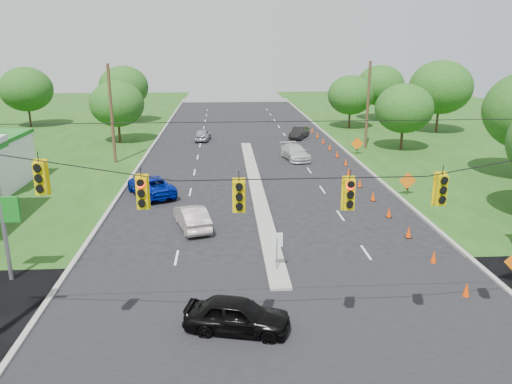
{
  "coord_description": "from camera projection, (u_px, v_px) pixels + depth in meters",
  "views": [
    {
      "loc": [
        -2.46,
        -15.96,
        10.65
      ],
      "look_at": [
        -0.71,
        10.35,
        2.8
      ],
      "focal_mm": 35.0,
      "sensor_mm": 36.0,
      "label": 1
    }
  ],
  "objects": [
    {
      "name": "utility_pole_far_right",
      "position": [
        368.0,
        106.0,
        51.44
      ],
      "size": [
        0.28,
        0.28,
        9.0
      ],
      "primitive_type": "cylinder",
      "color": "#422D1C",
      "rests_on": "ground"
    },
    {
      "name": "tree_11",
      "position": [
        380.0,
        85.0,
        70.92
      ],
      "size": [
        6.72,
        6.72,
        7.84
      ],
      "color": "black",
      "rests_on": "ground"
    },
    {
      "name": "white_sedan",
      "position": [
        192.0,
        217.0,
        29.82
      ],
      "size": [
        2.59,
        4.46,
        1.39
      ],
      "primitive_type": "imported",
      "rotation": [
        0.0,
        0.0,
        3.43
      ],
      "color": "#B5A7A2",
      "rests_on": "ground"
    },
    {
      "name": "cone_4",
      "position": [
        373.0,
        196.0,
        35.13
      ],
      "size": [
        0.32,
        0.32,
        0.7
      ],
      "primitive_type": "cone",
      "color": "#E33C05",
      "rests_on": "ground"
    },
    {
      "name": "silver_car_far",
      "position": [
        295.0,
        152.0,
        47.67
      ],
      "size": [
        2.81,
        5.08,
        1.39
      ],
      "primitive_type": "imported",
      "rotation": [
        0.0,
        0.0,
        0.19
      ],
      "color": "beige",
      "rests_on": "ground"
    },
    {
      "name": "cone_5",
      "position": [
        360.0,
        183.0,
        38.48
      ],
      "size": [
        0.32,
        0.32,
        0.7
      ],
      "primitive_type": "cone",
      "color": "#E33C05",
      "rests_on": "ground"
    },
    {
      "name": "tree_5",
      "position": [
        117.0,
        104.0,
        54.58
      ],
      "size": [
        5.88,
        5.88,
        6.86
      ],
      "color": "black",
      "rests_on": "ground"
    },
    {
      "name": "cone_2",
      "position": [
        409.0,
        232.0,
        28.44
      ],
      "size": [
        0.32,
        0.32,
        0.7
      ],
      "primitive_type": "cone",
      "color": "#E33C05",
      "rests_on": "ground"
    },
    {
      "name": "tree_4",
      "position": [
        26.0,
        89.0,
        64.99
      ],
      "size": [
        6.72,
        6.72,
        7.84
      ],
      "color": "black",
      "rests_on": "ground"
    },
    {
      "name": "cone_7",
      "position": [
        346.0,
        162.0,
        45.21
      ],
      "size": [
        0.32,
        0.32,
        0.7
      ],
      "primitive_type": "cone",
      "color": "#E33C05",
      "rests_on": "ground"
    },
    {
      "name": "tree_12",
      "position": [
        351.0,
        95.0,
        64.02
      ],
      "size": [
        5.88,
        5.88,
        6.86
      ],
      "color": "black",
      "rests_on": "ground"
    },
    {
      "name": "blue_pickup",
      "position": [
        151.0,
        186.0,
        36.31
      ],
      "size": [
        4.44,
        5.85,
        1.48
      ],
      "primitive_type": "imported",
      "rotation": [
        0.0,
        0.0,
        3.57
      ],
      "color": "#02148D",
      "rests_on": "ground"
    },
    {
      "name": "work_sign_2",
      "position": [
        357.0,
        144.0,
        49.44
      ],
      "size": [
        1.27,
        0.58,
        1.37
      ],
      "color": "black",
      "rests_on": "ground"
    },
    {
      "name": "tree_9",
      "position": [
        404.0,
        108.0,
        50.76
      ],
      "size": [
        5.88,
        5.88,
        6.86
      ],
      "color": "black",
      "rests_on": "ground"
    },
    {
      "name": "curb_right",
      "position": [
        355.0,
        160.0,
        47.79
      ],
      "size": [
        0.25,
        110.0,
        0.16
      ],
      "primitive_type": "cube",
      "color": "gray",
      "rests_on": "ground"
    },
    {
      "name": "median_sign",
      "position": [
        277.0,
        244.0,
        23.78
      ],
      "size": [
        0.55,
        0.06,
        2.05
      ],
      "color": "gray",
      "rests_on": "ground"
    },
    {
      "name": "tree_10",
      "position": [
        441.0,
        87.0,
        60.48
      ],
      "size": [
        7.56,
        7.56,
        8.82
      ],
      "color": "black",
      "rests_on": "ground"
    },
    {
      "name": "tree_6",
      "position": [
        124.0,
        87.0,
        68.62
      ],
      "size": [
        6.72,
        6.72,
        7.84
      ],
      "color": "black",
      "rests_on": "ground"
    },
    {
      "name": "ground",
      "position": [
        294.0,
        343.0,
        18.46
      ],
      "size": [
        160.0,
        160.0,
        0.0
      ],
      "primitive_type": "plane",
      "color": "black",
      "rests_on": "ground"
    },
    {
      "name": "cone_8",
      "position": [
        337.0,
        154.0,
        48.56
      ],
      "size": [
        0.32,
        0.32,
        0.7
      ],
      "primitive_type": "cone",
      "color": "#E33C05",
      "rests_on": "ground"
    },
    {
      "name": "dark_car_receding",
      "position": [
        299.0,
        133.0,
        58.35
      ],
      "size": [
        2.99,
        4.28,
        1.34
      ],
      "primitive_type": "imported",
      "rotation": [
        0.0,
        0.0,
        -0.43
      ],
      "color": "black",
      "rests_on": "ground"
    },
    {
      "name": "cone_0",
      "position": [
        466.0,
        290.0,
        21.74
      ],
      "size": [
        0.32,
        0.32,
        0.7
      ],
      "primitive_type": "cone",
      "color": "#E33C05",
      "rests_on": "ground"
    },
    {
      "name": "median",
      "position": [
        256.0,
        187.0,
        38.54
      ],
      "size": [
        1.0,
        34.0,
        0.18
      ],
      "primitive_type": "cube",
      "color": "gray",
      "rests_on": "ground"
    },
    {
      "name": "cone_1",
      "position": [
        434.0,
        257.0,
        25.09
      ],
      "size": [
        0.32,
        0.32,
        0.7
      ],
      "primitive_type": "cone",
      "color": "#E33C05",
      "rests_on": "ground"
    },
    {
      "name": "cone_12",
      "position": [
        312.0,
        130.0,
        61.94
      ],
      "size": [
        0.32,
        0.32,
        0.7
      ],
      "primitive_type": "cone",
      "color": "#E33C05",
      "rests_on": "ground"
    },
    {
      "name": "cone_11",
      "position": [
        317.0,
        135.0,
        58.6
      ],
      "size": [
        0.32,
        0.32,
        0.7
      ],
      "primitive_type": "cone",
      "color": "#E33C05",
      "rests_on": "ground"
    },
    {
      "name": "black_sedan",
      "position": [
        237.0,
        315.0,
        19.07
      ],
      "size": [
        4.34,
        2.52,
        1.39
      ],
      "primitive_type": "imported",
      "rotation": [
        0.0,
        0.0,
        1.34
      ],
      "color": "black",
      "rests_on": "ground"
    },
    {
      "name": "cone_9",
      "position": [
        330.0,
        147.0,
        51.9
      ],
      "size": [
        0.32,
        0.32,
        0.7
      ],
      "primitive_type": "cone",
      "color": "#E33C05",
      "rests_on": "ground"
    },
    {
      "name": "silver_car_oncoming",
      "position": [
        203.0,
        135.0,
        56.99
      ],
      "size": [
        1.99,
        3.99,
        1.31
      ],
      "primitive_type": "imported",
      "rotation": [
        0.0,
        0.0,
        3.02
      ],
      "color": "#8E929E",
      "rests_on": "ground"
    },
    {
      "name": "work_sign_1",
      "position": [
        408.0,
        181.0,
        36.05
      ],
      "size": [
        1.27,
        0.58,
        1.37
      ],
      "color": "black",
      "rests_on": "ground"
    },
    {
      "name": "cone_3",
      "position": [
        389.0,
        212.0,
        31.78
      ],
      "size": [
        0.32,
        0.32,
        0.7
      ],
      "primitive_type": "cone",
      "color": "#E33C05",
      "rests_on": "ground"
    },
    {
      "name": "curb_left",
      "position": [
        142.0,
        163.0,
        46.51
      ],
      "size": [
        0.25,
        110.0,
        0.16
      ],
      "primitive_type": "cube",
      "color": "gray",
      "rests_on": "ground"
    },
    {
      "name": "cross_street",
      "position": [
        294.0,
        343.0,
        18.46
      ],
      "size": [
        160.0,
        14.0,
        0.02
      ],
      "primitive_type": "cube",
      "color": "black",
      "rests_on": "ground"
    },
    {
      "name": "cone_10",
      "position": [
        323.0,
        141.0,
        55.25
      ],
      "size": [
        0.32,
        0.32,
        0.7
      ],
      "primitive_type": "cone",
      "color": "#E33C05",
      "rests_on": "ground"
    },
    {
      "name": "utility_pole_far_left",
      "position": [
        112.0,
        115.0,
        45.07
      ],
      "size": [
        0.28,
        0.28,
        9.0
      ],
      "primitive_type": "cylinder",
      "color": "#422D1C",
      "rests_on": "ground"
    },
    {
      "name": "signal_span",
      "position": [
        300.0,
        227.0,
        16.08
      ],
      "size": [
        25.6,
        0.32,
        9.0
      ],
      "color": "#422D1C",
      "rests_on": "ground"
    },
    {
      "name": "cone_6",
      "position": [
        349.0,
        172.0,
        41.82
      ],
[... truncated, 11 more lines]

